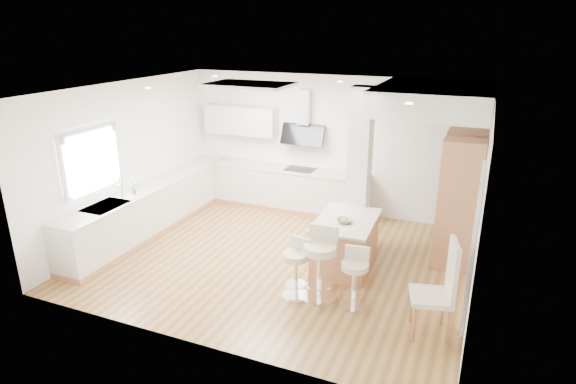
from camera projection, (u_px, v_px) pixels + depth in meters
The scene contains 18 objects.
ground at pixel (280, 258), 8.09m from camera, with size 6.00×6.00×0.00m, color olive.
ceiling at pixel (280, 258), 8.09m from camera, with size 6.00×5.00×0.02m, color white.
wall_back at pixel (328, 145), 9.81m from camera, with size 6.00×0.04×2.80m, color white.
wall_left at pixel (128, 160), 8.73m from camera, with size 0.04×5.00×2.80m, color white.
wall_right at pixel (481, 205), 6.54m from camera, with size 0.04×5.00×2.80m, color white.
skylight at pixel (250, 85), 7.99m from camera, with size 4.10×2.10×0.06m.
window_left at pixel (91, 156), 7.83m from camera, with size 0.06×1.28×1.07m.
doorway_right at pixel (473, 249), 6.16m from camera, with size 0.05×1.00×2.10m.
counter_left at pixel (154, 206), 9.13m from camera, with size 0.63×4.50×1.35m.
counter_back at pixel (282, 176), 10.14m from camera, with size 3.62×0.63×2.50m.
pillar at pixel (359, 171), 8.08m from camera, with size 0.35×0.35×2.80m.
soffit at pixel (434, 99), 7.69m from camera, with size 1.78×2.20×0.40m.
oven_column at pixel (460, 198), 7.84m from camera, with size 0.63×1.21×2.10m.
peninsula at pixel (345, 243), 7.70m from camera, with size 0.95×1.38×0.89m.
bar_stool_a at pixel (297, 265), 6.81m from camera, with size 0.46×0.46×0.88m.
bar_stool_b at pixel (320, 260), 6.71m from camera, with size 0.51×0.51×1.07m.
bar_stool_c at pixel (355, 275), 6.55m from camera, with size 0.42×0.42×0.87m.
dining_chair at pixel (442, 286), 5.90m from camera, with size 0.60×0.60×1.28m.
Camera 1 is at (2.93, -6.66, 3.71)m, focal length 30.00 mm.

